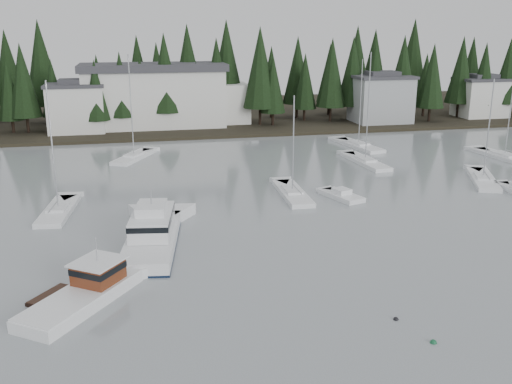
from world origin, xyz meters
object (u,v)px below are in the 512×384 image
at_px(house_west, 76,107).
at_px(sailboat_3, 59,212).
at_px(sailboat_1, 483,181).
at_px(sailboat_6, 134,158).
at_px(lobster_boat_brown, 85,294).
at_px(house_east_a, 381,98).
at_px(cabin_cruiser_center, 152,236).
at_px(sailboat_0, 292,195).
at_px(sailboat_9, 504,158).
at_px(runabout_1, 342,197).
at_px(harbor_inn, 166,96).
at_px(house_east_b, 481,96).
at_px(sailboat_2, 358,146).
at_px(sailboat_5, 365,163).

distance_m(house_west, sailboat_3, 43.97).
xyz_separation_m(sailboat_1, sailboat_6, (-39.88, 21.06, 0.03)).
bearing_deg(sailboat_1, lobster_boat_brown, 140.92).
relative_size(house_east_a, sailboat_1, 0.85).
xyz_separation_m(cabin_cruiser_center, sailboat_0, (15.32, 11.71, -0.75)).
xyz_separation_m(cabin_cruiser_center, sailboat_9, (48.81, 22.78, -0.75)).
distance_m(house_west, cabin_cruiser_center, 55.44).
height_order(house_east_a, runabout_1, house_east_a).
relative_size(harbor_inn, sailboat_1, 2.38).
height_order(house_east_b, sailboat_9, sailboat_9).
bearing_deg(sailboat_1, runabout_1, 123.21).
xyz_separation_m(house_east_a, house_east_b, (22.00, 2.00, -0.50)).
relative_size(harbor_inn, cabin_cruiser_center, 2.27).
relative_size(sailboat_3, sailboat_9, 1.01).
xyz_separation_m(harbor_inn, sailboat_9, (43.80, -34.95, -5.71)).
xyz_separation_m(house_east_a, sailboat_1, (-5.20, -40.83, -4.84)).
height_order(house_east_b, sailboat_6, sailboat_6).
xyz_separation_m(harbor_inn, sailboat_6, (-6.12, -24.12, -5.69)).
bearing_deg(house_east_a, harbor_inn, 173.64).
relative_size(sailboat_3, sailboat_6, 0.91).
xyz_separation_m(house_west, lobster_boat_brown, (5.24, -63.63, -4.13)).
bearing_deg(house_east_b, house_west, -179.25).
distance_m(sailboat_1, sailboat_9, 14.33).
distance_m(harbor_inn, sailboat_1, 56.68).
height_order(house_west, house_east_a, house_east_a).
bearing_deg(cabin_cruiser_center, harbor_inn, 3.87).
height_order(harbor_inn, sailboat_0, harbor_inn).
height_order(harbor_inn, sailboat_2, sailboat_2).
xyz_separation_m(cabin_cruiser_center, runabout_1, (20.13, 9.65, -0.68)).
distance_m(sailboat_2, sailboat_9, 20.39).
distance_m(house_east_a, sailboat_6, 49.46).
xyz_separation_m(house_west, house_east_a, (54.00, -1.00, 0.25)).
distance_m(harbor_inn, sailboat_5, 41.57).
bearing_deg(cabin_cruiser_center, sailboat_2, -34.13).
xyz_separation_m(cabin_cruiser_center, sailboat_6, (-1.11, 33.61, -0.72)).
height_order(sailboat_1, sailboat_6, sailboat_6).
height_order(lobster_boat_brown, sailboat_0, sailboat_0).
distance_m(sailboat_1, sailboat_6, 45.10).
relative_size(sailboat_0, sailboat_9, 0.85).
xyz_separation_m(house_east_b, sailboat_9, (-17.16, -32.61, -4.34)).
xyz_separation_m(house_west, runabout_1, (30.17, -44.74, -4.52)).
height_order(house_east_a, cabin_cruiser_center, house_east_a).
xyz_separation_m(house_east_b, sailboat_0, (-50.65, -43.68, -4.35)).
bearing_deg(runabout_1, sailboat_1, -99.91).
bearing_deg(sailboat_3, sailboat_0, -81.13).
distance_m(sailboat_1, runabout_1, 18.86).
xyz_separation_m(lobster_boat_brown, sailboat_5, (33.70, 33.44, -0.44)).
relative_size(cabin_cruiser_center, sailboat_3, 0.98).
xyz_separation_m(harbor_inn, sailboat_0, (10.31, -46.02, -5.72)).
distance_m(cabin_cruiser_center, sailboat_2, 47.17).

